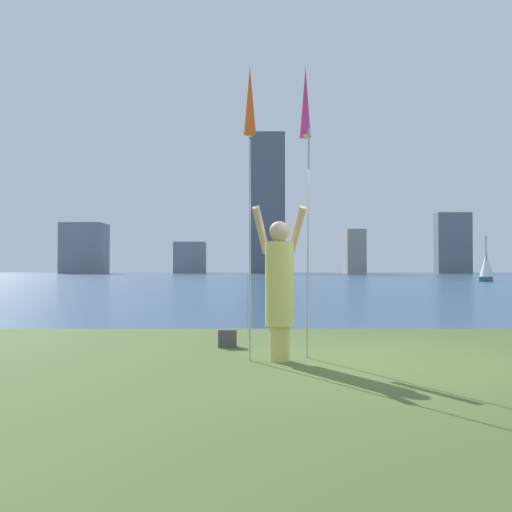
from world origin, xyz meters
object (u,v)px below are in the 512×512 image
(kite_flag_right, at_px, (307,111))
(person, at_px, (281,284))
(bag, at_px, (229,338))
(sailboat_3, at_px, (489,267))
(kite_flag_left, at_px, (252,110))

(kite_flag_right, bearing_deg, person, -130.35)
(bag, height_order, sailboat_3, sailboat_3)
(bag, xyz_separation_m, sailboat_3, (20.17, 40.06, 1.05))
(kite_flag_left, bearing_deg, kite_flag_right, 33.97)
(kite_flag_left, bearing_deg, sailboat_3, 64.44)
(person, relative_size, kite_flag_right, 0.51)
(kite_flag_left, distance_m, kite_flag_right, 0.94)
(kite_flag_right, height_order, sailboat_3, kite_flag_right)
(person, xyz_separation_m, kite_flag_right, (0.38, 0.45, 2.40))
(sailboat_3, bearing_deg, kite_flag_right, -114.97)
(kite_flag_right, bearing_deg, kite_flag_left, -146.03)
(person, xyz_separation_m, bag, (-0.74, 1.29, -0.86))
(kite_flag_left, xyz_separation_m, kite_flag_right, (0.77, 0.52, 0.13))
(person, relative_size, bag, 7.34)
(bag, bearing_deg, kite_flag_left, -75.29)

